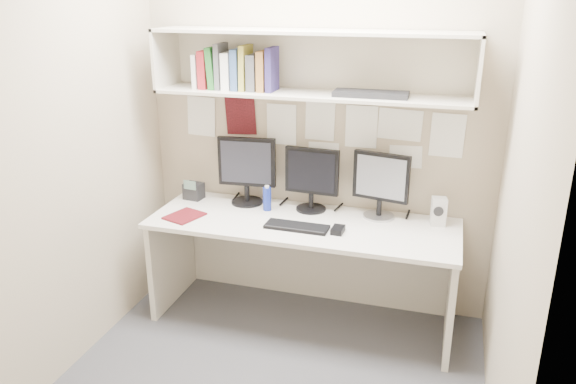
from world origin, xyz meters
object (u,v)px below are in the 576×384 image
(desk, at_px, (302,271))
(keyboard, at_px, (297,227))
(speaker, at_px, (439,211))
(desk_phone, at_px, (194,191))
(maroon_notebook, at_px, (185,216))
(monitor_center, at_px, (312,176))
(monitor_left, at_px, (247,168))
(monitor_right, at_px, (381,182))

(desk, relative_size, keyboard, 4.97)
(speaker, bearing_deg, desk_phone, 170.70)
(desk, height_order, keyboard, keyboard)
(maroon_notebook, relative_size, desk_phone, 1.53)
(monitor_center, relative_size, maroon_notebook, 1.84)
(monitor_left, relative_size, monitor_right, 1.08)
(monitor_center, xyz_separation_m, desk_phone, (-0.86, -0.04, -0.18))
(desk_phone, bearing_deg, keyboard, -13.01)
(maroon_notebook, bearing_deg, desk, 29.97)
(monitor_left, bearing_deg, desk_phone, -179.77)
(monitor_left, height_order, maroon_notebook, monitor_left)
(keyboard, bearing_deg, speaker, 21.55)
(monitor_center, height_order, keyboard, monitor_center)
(maroon_notebook, bearing_deg, speaker, 30.67)
(desk, relative_size, monitor_left, 4.24)
(monitor_left, bearing_deg, keyboard, -41.97)
(monitor_left, relative_size, maroon_notebook, 2.00)
(keyboard, bearing_deg, monitor_left, 144.35)
(desk_phone, bearing_deg, speaker, 6.95)
(monitor_right, height_order, maroon_notebook, monitor_right)
(desk, distance_m, speaker, 0.98)
(desk, relative_size, monitor_center, 4.63)
(keyboard, distance_m, desk_phone, 0.91)
(desk_phone, bearing_deg, monitor_right, 8.28)
(monitor_right, bearing_deg, desk_phone, -166.81)
(keyboard, xyz_separation_m, speaker, (0.85, 0.32, 0.08))
(monitor_center, xyz_separation_m, maroon_notebook, (-0.77, -0.38, -0.23))
(monitor_left, height_order, monitor_center, monitor_left)
(desk, distance_m, maroon_notebook, 0.87)
(monitor_left, xyz_separation_m, monitor_right, (0.93, 0.00, -0.02))
(keyboard, distance_m, speaker, 0.91)
(monitor_center, height_order, speaker, monitor_center)
(desk, distance_m, monitor_center, 0.64)
(desk_phone, bearing_deg, maroon_notebook, -68.12)
(desk, height_order, speaker, speaker)
(monitor_right, bearing_deg, maroon_notebook, -151.53)
(monitor_center, relative_size, monitor_right, 0.99)
(monitor_right, relative_size, desk_phone, 2.84)
(monitor_center, height_order, maroon_notebook, monitor_center)
(speaker, bearing_deg, monitor_right, 166.07)
(monitor_left, bearing_deg, maroon_notebook, -134.37)
(speaker, relative_size, desk_phone, 1.18)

